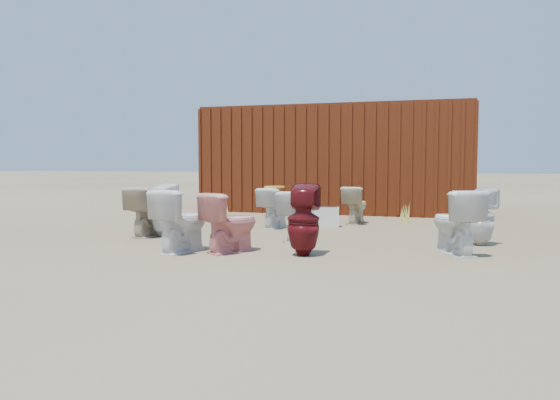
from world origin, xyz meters
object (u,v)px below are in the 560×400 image
(toilet_front_e, at_px, (455,222))
(toilet_back_beige_right, at_px, (356,205))
(toilet_front_a, at_px, (182,221))
(shipping_container, at_px, (338,159))
(toilet_back_yellowlid, at_px, (275,208))
(toilet_front_c, at_px, (298,216))
(toilet_back_beige_left, at_px, (148,211))
(toilet_back_a, at_px, (163,210))
(toilet_front_maroon, at_px, (303,220))
(loose_tank, at_px, (325,217))
(toilet_back_e, at_px, (481,217))
(toilet_front_pink, at_px, (231,222))

(toilet_front_e, height_order, toilet_back_beige_right, toilet_front_e)
(toilet_front_a, bearing_deg, shipping_container, -82.77)
(toilet_back_beige_right, bearing_deg, toilet_back_yellowlid, 47.52)
(toilet_front_c, bearing_deg, toilet_front_a, 58.98)
(toilet_front_c, height_order, toilet_back_beige_left, toilet_back_beige_left)
(toilet_back_a, relative_size, toilet_back_beige_right, 1.18)
(toilet_front_maroon, distance_m, toilet_back_beige_left, 2.91)
(toilet_back_beige_right, distance_m, toilet_back_yellowlid, 1.63)
(loose_tank, bearing_deg, toilet_back_yellowlid, -163.02)
(toilet_back_a, bearing_deg, toilet_back_e, -166.22)
(toilet_front_maroon, bearing_deg, toilet_front_pink, -3.91)
(toilet_front_a, xyz_separation_m, toilet_front_e, (3.31, 0.86, 0.00))
(toilet_back_yellowlid, bearing_deg, toilet_back_e, 172.79)
(toilet_back_beige_right, bearing_deg, toilet_front_pink, 81.54)
(toilet_front_e, height_order, toilet_back_beige_left, toilet_front_e)
(toilet_back_e, bearing_deg, toilet_back_beige_left, 36.34)
(toilet_front_maroon, xyz_separation_m, toilet_front_e, (1.76, 0.68, -0.04))
(toilet_back_yellowlid, bearing_deg, toilet_front_pink, 105.95)
(toilet_front_a, height_order, toilet_front_c, toilet_front_a)
(toilet_front_c, xyz_separation_m, toilet_back_yellowlid, (-0.80, 1.35, -0.01))
(toilet_front_maroon, relative_size, loose_tank, 1.75)
(toilet_back_a, bearing_deg, toilet_front_c, -167.24)
(toilet_front_c, relative_size, toilet_back_beige_left, 0.94)
(shipping_container, relative_size, toilet_back_yellowlid, 8.60)
(toilet_front_c, bearing_deg, toilet_front_maroon, 116.47)
(toilet_front_a, relative_size, toilet_back_a, 0.98)
(toilet_back_beige_left, distance_m, toilet_back_beige_right, 3.84)
(toilet_front_a, relative_size, toilet_back_beige_left, 1.04)
(toilet_back_beige_left, bearing_deg, toilet_back_e, -172.20)
(toilet_front_e, bearing_deg, shipping_container, -92.89)
(toilet_front_maroon, height_order, toilet_back_beige_right, toilet_front_maroon)
(toilet_back_beige_right, relative_size, toilet_back_e, 0.87)
(toilet_back_beige_right, xyz_separation_m, toilet_back_yellowlid, (-1.23, -1.08, 0.00))
(toilet_back_beige_left, height_order, toilet_back_e, toilet_back_e)
(shipping_container, relative_size, toilet_front_e, 7.47)
(toilet_back_a, xyz_separation_m, loose_tank, (2.10, 1.97, -0.23))
(toilet_front_e, distance_m, toilet_back_beige_right, 3.44)
(toilet_front_e, relative_size, toilet_back_beige_left, 1.05)
(toilet_front_maroon, distance_m, toilet_back_yellowlid, 2.85)
(toilet_front_e, distance_m, loose_tank, 3.19)
(toilet_front_pink, xyz_separation_m, toilet_back_beige_left, (-1.79, 1.01, 0.01))
(toilet_back_beige_left, relative_size, toilet_back_beige_right, 1.11)
(toilet_front_maroon, xyz_separation_m, loose_tank, (-0.41, 3.00, -0.26))
(loose_tank, bearing_deg, toilet_front_c, -100.91)
(toilet_front_maroon, distance_m, loose_tank, 3.04)
(toilet_back_beige_left, distance_m, toilet_back_e, 4.88)
(loose_tank, bearing_deg, toilet_back_beige_left, -150.24)
(shipping_container, relative_size, loose_tank, 12.00)
(toilet_front_pink, xyz_separation_m, loose_tank, (0.54, 3.02, -0.20))
(toilet_front_maroon, bearing_deg, toilet_back_beige_right, -95.60)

